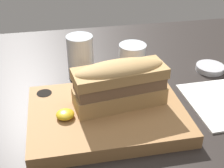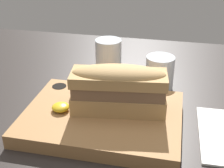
{
  "view_description": "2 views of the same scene",
  "coord_description": "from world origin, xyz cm",
  "px_view_note": "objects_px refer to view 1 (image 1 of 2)",
  "views": [
    {
      "loc": [
        -17.33,
        -45.04,
        40.23
      ],
      "look_at": [
        -7.75,
        4.07,
        9.98
      ],
      "focal_mm": 50.0,
      "sensor_mm": 36.0,
      "label": 1
    },
    {
      "loc": [
        3.68,
        -45.57,
        37.38
      ],
      "look_at": [
        -7.86,
        7.4,
        8.93
      ],
      "focal_mm": 50.0,
      "sensor_mm": 36.0,
      "label": 2
    }
  ],
  "objects_px": {
    "serving_board": "(106,114)",
    "sandwich": "(120,82)",
    "water_glass": "(81,60)",
    "wine_glass": "(132,61)",
    "condiment_dish": "(210,68)"
  },
  "relations": [
    {
      "from": "serving_board",
      "to": "water_glass",
      "type": "height_order",
      "value": "water_glass"
    },
    {
      "from": "serving_board",
      "to": "wine_glass",
      "type": "height_order",
      "value": "wine_glass"
    },
    {
      "from": "serving_board",
      "to": "water_glass",
      "type": "bearing_deg",
      "value": 99.11
    },
    {
      "from": "water_glass",
      "to": "serving_board",
      "type": "bearing_deg",
      "value": -80.89
    },
    {
      "from": "sandwich",
      "to": "water_glass",
      "type": "distance_m",
      "value": 0.18
    },
    {
      "from": "sandwich",
      "to": "condiment_dish",
      "type": "distance_m",
      "value": 0.31
    },
    {
      "from": "serving_board",
      "to": "water_glass",
      "type": "xyz_separation_m",
      "value": [
        -0.03,
        0.18,
        0.03
      ]
    },
    {
      "from": "water_glass",
      "to": "wine_glass",
      "type": "distance_m",
      "value": 0.13
    },
    {
      "from": "serving_board",
      "to": "water_glass",
      "type": "relative_size",
      "value": 2.82
    },
    {
      "from": "sandwich",
      "to": "water_glass",
      "type": "xyz_separation_m",
      "value": [
        -0.06,
        0.17,
        -0.03
      ]
    },
    {
      "from": "serving_board",
      "to": "sandwich",
      "type": "bearing_deg",
      "value": 24.09
    },
    {
      "from": "sandwich",
      "to": "wine_glass",
      "type": "bearing_deg",
      "value": 67.43
    },
    {
      "from": "condiment_dish",
      "to": "wine_glass",
      "type": "bearing_deg",
      "value": 174.27
    },
    {
      "from": "serving_board",
      "to": "sandwich",
      "type": "distance_m",
      "value": 0.07
    },
    {
      "from": "wine_glass",
      "to": "serving_board",
      "type": "bearing_deg",
      "value": -118.94
    }
  ]
}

